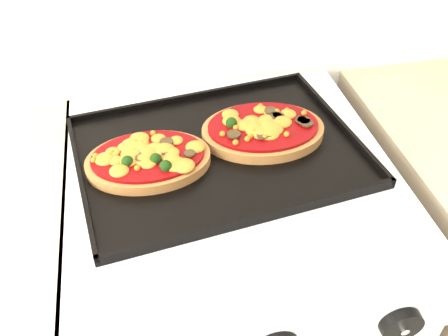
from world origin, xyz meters
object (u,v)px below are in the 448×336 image
object	(u,v)px
stove	(229,309)
pizza_left	(148,158)
baking_tray	(218,150)
pizza_right	(263,129)

from	to	relation	value
stove	pizza_left	bearing A→B (deg)	171.42
baking_tray	pizza_right	bearing A→B (deg)	8.53
pizza_right	baking_tray	bearing A→B (deg)	-163.82
stove	pizza_right	xyz separation A→B (m)	(0.08, 0.06, 0.48)
stove	pizza_right	world-z (taller)	pizza_right
stove	baking_tray	distance (m)	0.47
stove	baking_tray	bearing A→B (deg)	111.23
baking_tray	pizza_left	bearing A→B (deg)	179.16
baking_tray	pizza_left	distance (m)	0.13
pizza_left	stove	bearing A→B (deg)	-8.58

